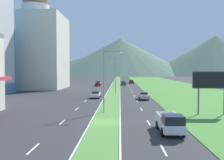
{
  "coord_description": "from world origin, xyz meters",
  "views": [
    {
      "loc": [
        1.71,
        -29.28,
        6.23
      ],
      "look_at": [
        -0.94,
        54.9,
        2.7
      ],
      "focal_mm": 40.06,
      "sensor_mm": 36.0,
      "label": 1
    }
  ],
  "objects_px": {
    "street_lamp_near": "(106,77)",
    "car_5": "(96,94)",
    "car_0": "(131,82)",
    "car_4": "(123,83)",
    "billboard_roadside": "(212,82)",
    "car_1": "(99,83)",
    "street_lamp_mid": "(114,71)",
    "car_2": "(144,96)",
    "pickup_truck_0": "(170,123)",
    "street_lamp_far": "(115,70)",
    "car_3": "(98,84)"
  },
  "relations": [
    {
      "from": "street_lamp_near",
      "to": "car_5",
      "type": "xyz_separation_m",
      "value": [
        -3.27,
        19.02,
        -4.39
      ]
    },
    {
      "from": "car_0",
      "to": "car_4",
      "type": "height_order",
      "value": "car_0"
    },
    {
      "from": "billboard_roadside",
      "to": "car_1",
      "type": "height_order",
      "value": "billboard_roadside"
    },
    {
      "from": "billboard_roadside",
      "to": "car_5",
      "type": "height_order",
      "value": "billboard_roadside"
    },
    {
      "from": "street_lamp_mid",
      "to": "car_2",
      "type": "xyz_separation_m",
      "value": [
        6.44,
        -11.21,
        -5.03
      ]
    },
    {
      "from": "street_lamp_mid",
      "to": "car_1",
      "type": "height_order",
      "value": "street_lamp_mid"
    },
    {
      "from": "pickup_truck_0",
      "to": "car_5",
      "type": "bearing_deg",
      "value": -161.33
    },
    {
      "from": "street_lamp_mid",
      "to": "car_1",
      "type": "relative_size",
      "value": 2.44
    },
    {
      "from": "street_lamp_mid",
      "to": "car_0",
      "type": "height_order",
      "value": "street_lamp_mid"
    },
    {
      "from": "car_0",
      "to": "car_1",
      "type": "relative_size",
      "value": 1.12
    },
    {
      "from": "car_1",
      "to": "pickup_truck_0",
      "type": "height_order",
      "value": "pickup_truck_0"
    },
    {
      "from": "street_lamp_far",
      "to": "car_1",
      "type": "height_order",
      "value": "street_lamp_far"
    },
    {
      "from": "street_lamp_near",
      "to": "car_5",
      "type": "distance_m",
      "value": 19.8
    },
    {
      "from": "pickup_truck_0",
      "to": "car_2",
      "type": "bearing_deg",
      "value": 179.93
    },
    {
      "from": "car_2",
      "to": "car_4",
      "type": "xyz_separation_m",
      "value": [
        -3.54,
        48.36,
        0.0
      ]
    },
    {
      "from": "street_lamp_far",
      "to": "car_0",
      "type": "bearing_deg",
      "value": 72.0
    },
    {
      "from": "car_1",
      "to": "billboard_roadside",
      "type": "bearing_deg",
      "value": -162.47
    },
    {
      "from": "street_lamp_mid",
      "to": "car_2",
      "type": "bearing_deg",
      "value": -60.1
    },
    {
      "from": "street_lamp_near",
      "to": "car_3",
      "type": "xyz_separation_m",
      "value": [
        -6.36,
        58.14,
        -4.41
      ]
    },
    {
      "from": "billboard_roadside",
      "to": "street_lamp_far",
      "type": "bearing_deg",
      "value": 104.49
    },
    {
      "from": "car_1",
      "to": "car_4",
      "type": "xyz_separation_m",
      "value": [
        10.1,
        -1.4,
        0.01
      ]
    },
    {
      "from": "street_lamp_near",
      "to": "car_1",
      "type": "xyz_separation_m",
      "value": [
        -6.65,
        66.02,
        -4.37
      ]
    },
    {
      "from": "car_5",
      "to": "pickup_truck_0",
      "type": "xyz_separation_m",
      "value": [
        10.24,
        -30.32,
        0.23
      ]
    },
    {
      "from": "car_2",
      "to": "car_3",
      "type": "bearing_deg",
      "value": -162.3
    },
    {
      "from": "billboard_roadside",
      "to": "car_4",
      "type": "distance_m",
      "value": 66.87
    },
    {
      "from": "billboard_roadside",
      "to": "pickup_truck_0",
      "type": "relative_size",
      "value": 1.11
    },
    {
      "from": "billboard_roadside",
      "to": "car_5",
      "type": "relative_size",
      "value": 1.25
    },
    {
      "from": "car_2",
      "to": "car_1",
      "type": "bearing_deg",
      "value": -164.66
    },
    {
      "from": "street_lamp_far",
      "to": "street_lamp_mid",
      "type": "bearing_deg",
      "value": -89.0
    },
    {
      "from": "car_1",
      "to": "car_3",
      "type": "bearing_deg",
      "value": -177.93
    },
    {
      "from": "billboard_roadside",
      "to": "car_1",
      "type": "relative_size",
      "value": 1.44
    },
    {
      "from": "street_lamp_far",
      "to": "car_3",
      "type": "height_order",
      "value": "street_lamp_far"
    },
    {
      "from": "street_lamp_near",
      "to": "car_3",
      "type": "relative_size",
      "value": 2.11
    },
    {
      "from": "car_0",
      "to": "car_1",
      "type": "distance_m",
      "value": 17.63
    },
    {
      "from": "billboard_roadside",
      "to": "car_3",
      "type": "bearing_deg",
      "value": 109.44
    },
    {
      "from": "car_4",
      "to": "pickup_truck_0",
      "type": "bearing_deg",
      "value": 2.65
    },
    {
      "from": "street_lamp_mid",
      "to": "car_1",
      "type": "xyz_separation_m",
      "value": [
        -7.2,
        38.55,
        -5.04
      ]
    },
    {
      "from": "car_5",
      "to": "car_2",
      "type": "bearing_deg",
      "value": -105.07
    },
    {
      "from": "billboard_roadside",
      "to": "pickup_truck_0",
      "type": "distance_m",
      "value": 13.12
    },
    {
      "from": "billboard_roadside",
      "to": "car_1",
      "type": "bearing_deg",
      "value": 107.53
    },
    {
      "from": "car_0",
      "to": "car_1",
      "type": "height_order",
      "value": "car_1"
    },
    {
      "from": "billboard_roadside",
      "to": "car_4",
      "type": "bearing_deg",
      "value": 99.6
    },
    {
      "from": "street_lamp_near",
      "to": "car_4",
      "type": "bearing_deg",
      "value": 86.94
    },
    {
      "from": "car_3",
      "to": "car_5",
      "type": "distance_m",
      "value": 39.24
    },
    {
      "from": "street_lamp_mid",
      "to": "pickup_truck_0",
      "type": "xyz_separation_m",
      "value": [
        6.41,
        -38.76,
        -4.82
      ]
    },
    {
      "from": "street_lamp_mid",
      "to": "car_3",
      "type": "height_order",
      "value": "street_lamp_mid"
    },
    {
      "from": "pickup_truck_0",
      "to": "street_lamp_near",
      "type": "bearing_deg",
      "value": -148.33
    },
    {
      "from": "street_lamp_near",
      "to": "car_4",
      "type": "height_order",
      "value": "street_lamp_near"
    },
    {
      "from": "car_5",
      "to": "pickup_truck_0",
      "type": "height_order",
      "value": "pickup_truck_0"
    },
    {
      "from": "car_3",
      "to": "car_5",
      "type": "bearing_deg",
      "value": -175.49
    }
  ]
}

